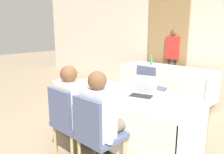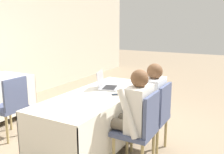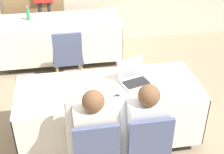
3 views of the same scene
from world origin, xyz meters
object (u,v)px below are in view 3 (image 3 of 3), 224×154
object	(u,v)px
chair_far_spare	(68,56)
person_checkered_shirt	(94,132)
chair_near_left	(95,152)
cell_phone	(120,98)
person_white_shirt	(144,126)
laptop	(134,79)
chair_near_right	(146,146)
water_bottle	(28,14)

from	to	relation	value
chair_far_spare	person_checkered_shirt	world-z (taller)	person_checkered_shirt
chair_near_left	cell_phone	bearing A→B (deg)	-124.10
person_white_shirt	person_checkered_shirt	bearing A→B (deg)	0.00
cell_phone	person_checkered_shirt	distance (m)	0.50
laptop	cell_phone	bearing A→B (deg)	-144.60
laptop	chair_near_left	xyz separation A→B (m)	(-0.54, -0.75, -0.29)
laptop	person_white_shirt	bearing A→B (deg)	-111.41
chair_far_spare	person_white_shirt	xyz separation A→B (m)	(0.64, -1.87, 0.16)
cell_phone	chair_far_spare	world-z (taller)	chair_far_spare
cell_phone	person_checkered_shirt	size ratio (longest dim) A/B	0.13
cell_phone	chair_near_right	size ratio (longest dim) A/B	0.17
chair_near_left	person_white_shirt	bearing A→B (deg)	-167.95
laptop	cell_phone	distance (m)	0.36
laptop	person_checkered_shirt	size ratio (longest dim) A/B	0.33
cell_phone	person_checkered_shirt	world-z (taller)	person_checkered_shirt
water_bottle	person_white_shirt	distance (m)	3.06
laptop	chair_near_right	distance (m)	0.81
laptop	person_checkered_shirt	distance (m)	0.85
water_bottle	person_white_shirt	bearing A→B (deg)	-66.52
chair_near_right	person_white_shirt	world-z (taller)	person_white_shirt
chair_near_left	person_white_shirt	xyz separation A→B (m)	(0.49, 0.10, 0.16)
chair_near_right	chair_far_spare	size ratio (longest dim) A/B	1.00
chair_near_left	chair_far_spare	xyz separation A→B (m)	(-0.16, 1.98, 0.00)
chair_far_spare	person_checkered_shirt	xyz separation A→B (m)	(0.16, -1.87, 0.16)
water_bottle	chair_near_right	bearing A→B (deg)	-67.27
laptop	person_checkered_shirt	xyz separation A→B (m)	(-0.54, -0.65, -0.13)
chair_near_right	chair_far_spare	distance (m)	2.08
cell_phone	water_bottle	distance (m)	2.66
cell_phone	water_bottle	world-z (taller)	water_bottle
cell_phone	chair_far_spare	size ratio (longest dim) A/B	0.17
chair_near_right	chair_far_spare	bearing A→B (deg)	-71.97
water_bottle	chair_near_right	size ratio (longest dim) A/B	0.24
cell_phone	chair_near_left	distance (m)	0.62
water_bottle	chair_near_left	world-z (taller)	water_bottle
water_bottle	chair_far_spare	bearing A→B (deg)	-58.31
laptop	water_bottle	distance (m)	2.50
chair_near_right	laptop	bearing A→B (deg)	-93.82
person_checkered_shirt	person_white_shirt	xyz separation A→B (m)	(0.49, 0.00, 0.00)
water_bottle	chair_far_spare	xyz separation A→B (m)	(0.57, -0.93, -0.34)
chair_near_left	chair_far_spare	size ratio (longest dim) A/B	1.00
laptop	person_checkered_shirt	bearing A→B (deg)	-146.53
laptop	chair_far_spare	bearing A→B (deg)	102.59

